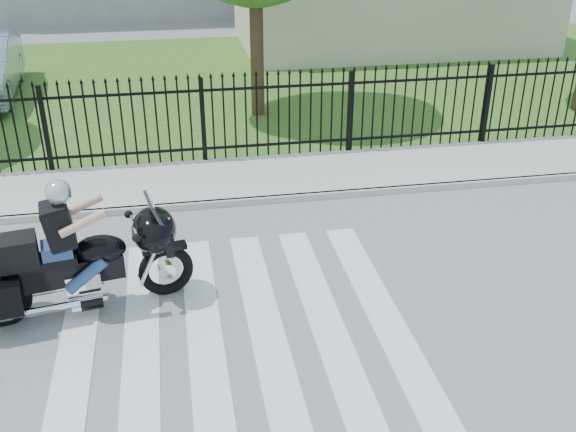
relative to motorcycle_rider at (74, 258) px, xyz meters
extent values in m
plane|color=slate|center=(2.01, -1.16, -0.80)|extent=(120.00, 120.00, 0.00)
cube|color=#ADAAA3|center=(2.01, 3.84, -0.74)|extent=(40.00, 2.00, 0.12)
cube|color=#ADAAA3|center=(2.01, 2.84, -0.74)|extent=(40.00, 0.12, 0.12)
cube|color=#30561D|center=(2.01, 10.84, -0.79)|extent=(40.00, 12.00, 0.02)
cube|color=black|center=(2.01, 4.84, -0.45)|extent=(26.00, 0.04, 0.05)
cube|color=black|center=(2.01, 4.84, 0.75)|extent=(26.00, 0.04, 0.05)
cylinder|color=#382316|center=(3.51, 7.84, 1.28)|extent=(0.32, 0.32, 4.16)
torus|color=black|center=(1.16, 0.20, -0.44)|extent=(0.78, 0.27, 0.77)
cube|color=black|center=(-0.10, -0.02, -0.19)|extent=(1.47, 0.51, 0.33)
ellipsoid|color=black|center=(0.34, 0.06, 0.07)|extent=(0.76, 0.56, 0.37)
cube|color=black|center=(-0.32, -0.06, 0.02)|extent=(0.77, 0.47, 0.11)
cube|color=silver|center=(0.06, 0.01, -0.38)|extent=(0.50, 0.41, 0.33)
ellipsoid|color=black|center=(1.05, 0.18, 0.22)|extent=(0.73, 0.89, 0.60)
cube|color=black|center=(-0.67, -0.12, 0.22)|extent=(0.60, 0.51, 0.40)
cube|color=navy|center=(-0.19, -0.03, 0.16)|extent=(0.43, 0.39, 0.20)
sphere|color=#B7BAC0|center=(-0.06, -0.01, 0.96)|extent=(0.32, 0.32, 0.32)
camera|label=1|loc=(1.42, -7.99, 4.48)|focal=42.00mm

